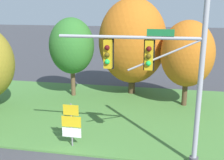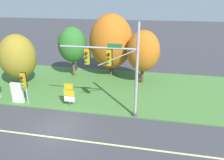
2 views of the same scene
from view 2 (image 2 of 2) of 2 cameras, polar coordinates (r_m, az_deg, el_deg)
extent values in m
plane|color=#3D3D42|center=(17.25, -13.74, -12.01)|extent=(160.00, 160.00, 0.00)
cube|color=beige|center=(16.37, -15.51, -14.18)|extent=(36.00, 0.16, 0.01)
cube|color=#477A38|center=(24.05, -5.70, -1.51)|extent=(48.00, 11.50, 0.10)
cylinder|color=#9EA0A5|center=(16.61, 6.48, 1.96)|extent=(0.22, 0.22, 7.49)
cylinder|color=#4C4C51|center=(18.10, 6.01, -8.85)|extent=(0.40, 0.40, 0.30)
cylinder|color=#9EA0A5|center=(16.62, -3.74, 8.44)|extent=(6.01, 0.14, 0.14)
cylinder|color=#9EA0A5|center=(16.47, 1.40, 5.86)|extent=(3.04, 0.08, 1.47)
cube|color=gold|center=(16.60, -0.77, 5.87)|extent=(0.34, 0.28, 1.22)
cube|color=black|center=(16.75, -0.65, 6.01)|extent=(0.46, 0.04, 1.34)
sphere|color=#4C0C0C|center=(16.35, -0.90, 6.73)|extent=(0.22, 0.22, 0.22)
sphere|color=#51420C|center=(16.43, -0.90, 5.71)|extent=(0.22, 0.22, 0.22)
sphere|color=green|center=(16.51, -0.89, 4.71)|extent=(0.22, 0.22, 0.22)
cube|color=gold|center=(17.04, -6.52, 6.14)|extent=(0.34, 0.28, 1.22)
cube|color=black|center=(17.18, -6.36, 6.27)|extent=(0.46, 0.04, 1.34)
sphere|color=#4C0C0C|center=(16.80, -6.75, 6.97)|extent=(0.22, 0.22, 0.22)
sphere|color=#51420C|center=(16.87, -6.70, 5.98)|extent=(0.22, 0.22, 0.22)
sphere|color=green|center=(16.95, -6.66, 5.00)|extent=(0.22, 0.22, 0.22)
cube|color=#196B33|center=(16.24, 0.69, 8.98)|extent=(1.10, 0.04, 0.28)
cylinder|color=#9EA0A5|center=(20.74, -21.54, -2.21)|extent=(0.12, 0.12, 2.94)
cube|color=gold|center=(20.26, -22.17, -0.07)|extent=(0.34, 0.28, 1.22)
cube|color=black|center=(20.39, -21.94, 0.09)|extent=(0.46, 0.04, 1.34)
sphere|color=#4C0C0C|center=(20.03, -22.56, 0.55)|extent=(0.22, 0.22, 0.22)
sphere|color=#51420C|center=(20.12, -22.44, -0.25)|extent=(0.22, 0.22, 0.22)
sphere|color=green|center=(20.23, -22.32, -1.04)|extent=(0.22, 0.22, 0.22)
cylinder|color=slate|center=(19.38, -11.11, -3.84)|extent=(0.08, 0.08, 2.23)
cube|color=gold|center=(19.03, -11.31, -1.69)|extent=(0.77, 0.03, 0.53)
cube|color=gold|center=(19.27, -11.18, -3.35)|extent=(0.98, 0.03, 0.56)
cube|color=white|center=(19.51, -11.06, -4.89)|extent=(0.97, 0.03, 0.48)
cylinder|color=#423021|center=(25.91, -22.73, 1.14)|extent=(0.38, 0.38, 2.07)
ellipsoid|color=olive|center=(25.34, -23.39, 5.58)|extent=(3.83, 3.83, 4.78)
cylinder|color=brown|center=(26.84, -10.00, 4.11)|extent=(0.33, 0.33, 2.92)
ellipsoid|color=#2D6B28|center=(26.26, -10.33, 9.07)|extent=(3.33, 3.33, 4.16)
cylinder|color=#4C3823|center=(26.95, -0.21, 4.27)|extent=(0.51, 0.51, 2.71)
ellipsoid|color=#B76019|center=(26.28, -0.22, 10.05)|extent=(5.13, 5.13, 6.41)
cylinder|color=#4C3823|center=(24.53, 7.87, 2.28)|extent=(0.36, 0.36, 2.65)
ellipsoid|color=#B76019|center=(23.89, 8.15, 7.52)|extent=(3.57, 3.57, 4.46)
cube|color=silver|center=(21.63, -23.51, -3.05)|extent=(1.10, 0.24, 1.90)
cube|color=#4C4C51|center=(22.20, -24.03, -5.07)|extent=(0.10, 0.20, 0.10)
cube|color=#4C4C51|center=(21.77, -22.29, -5.32)|extent=(0.10, 0.20, 0.10)
camera|label=1|loc=(5.42, -20.31, -5.14)|focal=45.00mm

